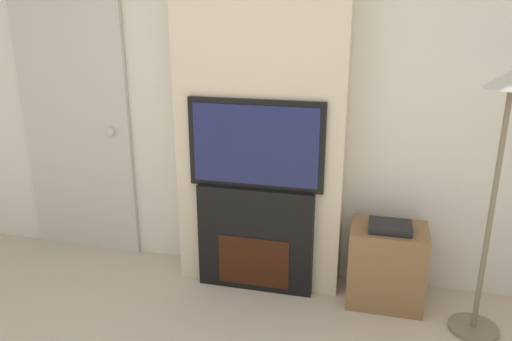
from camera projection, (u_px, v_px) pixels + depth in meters
wall_back at (267, 88)px, 3.41m from camera, size 6.00×0.06×2.70m
chimney_breast at (261, 92)px, 3.25m from camera, size 1.13×0.29×2.70m
fireplace at (256, 238)px, 3.42m from camera, size 0.79×0.15×0.74m
television at (256, 144)px, 3.21m from camera, size 0.90×0.07×0.59m
floor_lamp at (501, 150)px, 2.69m from camera, size 0.29×0.29×1.57m
media_stand at (386, 264)px, 3.26m from camera, size 0.48×0.35×0.58m
entry_door at (76, 123)px, 3.79m from camera, size 0.89×0.09×2.07m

